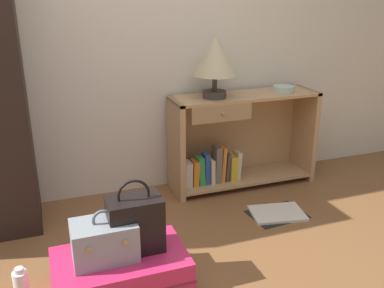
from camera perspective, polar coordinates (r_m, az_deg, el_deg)
back_wall at (r=3.13m, az=-9.77°, el=16.47°), size 6.40×0.10×2.60m
bookshelf at (r=3.36m, az=5.87°, el=0.29°), size 1.14×0.35×0.73m
table_lamp at (r=3.08m, az=3.08°, el=11.32°), size 0.31×0.31×0.44m
bowl at (r=3.40m, az=12.05°, el=7.18°), size 0.16×0.16×0.04m
suitcase_large at (r=2.33m, az=-9.41°, el=-16.45°), size 0.68×0.43×0.20m
train_case at (r=2.21m, az=-11.54°, el=-12.39°), size 0.31×0.22×0.27m
handbag at (r=2.23m, az=-7.56°, el=-10.38°), size 0.27×0.18×0.39m
bottle at (r=2.36m, az=-21.63°, el=-17.23°), size 0.07×0.07×0.21m
open_book_on_floor at (r=3.07m, az=11.21°, el=-9.01°), size 0.40×0.32×0.02m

